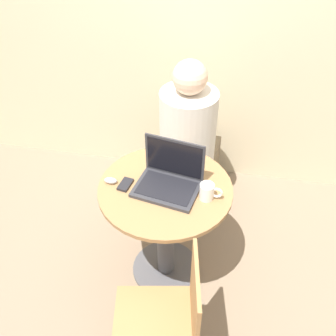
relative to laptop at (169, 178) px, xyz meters
The scene contains 9 objects.
ground_plane 0.83m from the laptop, 139.20° to the right, with size 12.00×12.00×0.00m, color #7F6B56.
back_wall 1.21m from the laptop, 90.98° to the left, with size 7.00×0.05×2.60m.
round_table 0.30m from the laptop, 139.20° to the right, with size 0.76×0.76×0.77m.
laptop is the anchor object (origin of this frame).
cell_phone 0.25m from the laptop, 169.51° to the right, with size 0.08×0.11×0.02m.
computer_mouse 0.33m from the laptop, behind, with size 0.07×0.04×0.04m.
coffee_cup 0.23m from the laptop, 14.63° to the right, with size 0.13×0.08×0.09m.
chair_empty 0.74m from the laptop, 80.09° to the right, with size 0.47×0.47×0.87m.
person_seated 0.73m from the laptop, 87.98° to the left, with size 0.42×0.61×1.25m.
Camera 1 is at (0.31, -1.57, 2.28)m, focal length 42.00 mm.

